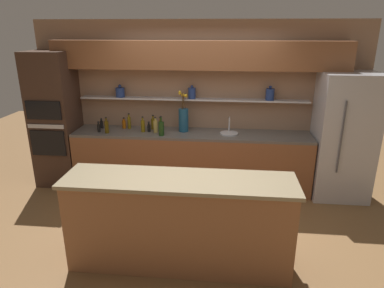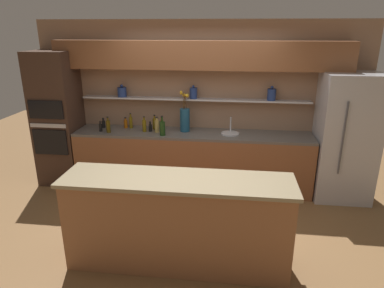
{
  "view_description": "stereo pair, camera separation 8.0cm",
  "coord_description": "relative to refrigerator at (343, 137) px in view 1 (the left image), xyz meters",
  "views": [
    {
      "loc": [
        0.46,
        -3.84,
        2.48
      ],
      "look_at": [
        0.04,
        0.27,
        1.07
      ],
      "focal_mm": 32.0,
      "sensor_mm": 36.0,
      "label": 1
    },
    {
      "loc": [
        0.54,
        -3.83,
        2.48
      ],
      "look_at": [
        0.04,
        0.27,
        1.07
      ],
      "focal_mm": 32.0,
      "sensor_mm": 36.0,
      "label": 2
    }
  ],
  "objects": [
    {
      "name": "bottle_spirit_1",
      "position": [
        -2.83,
        0.0,
        0.08
      ],
      "size": [
        0.07,
        0.07,
        0.25
      ],
      "color": "tan",
      "rests_on": "back_counter_unit"
    },
    {
      "name": "bottle_oil_2",
      "position": [
        -3.3,
        0.18,
        0.08
      ],
      "size": [
        0.05,
        0.05,
        0.25
      ],
      "color": "brown",
      "rests_on": "back_counter_unit"
    },
    {
      "name": "back_counter_unit",
      "position": [
        -2.28,
        0.04,
        -0.48
      ],
      "size": [
        3.7,
        0.62,
        0.92
      ],
      "color": "brown",
      "rests_on": "ground_plane"
    },
    {
      "name": "bottle_sauce_10",
      "position": [
        -3.76,
        0.16,
        0.04
      ],
      "size": [
        0.05,
        0.05,
        0.16
      ],
      "color": "black",
      "rests_on": "back_counter_unit"
    },
    {
      "name": "bottle_sauce_7",
      "position": [
        -3.72,
        -0.06,
        0.05
      ],
      "size": [
        0.05,
        0.05,
        0.17
      ],
      "color": "black",
      "rests_on": "back_counter_unit"
    },
    {
      "name": "bottle_wine_0",
      "position": [
        -2.71,
        -0.15,
        0.09
      ],
      "size": [
        0.09,
        0.09,
        0.31
      ],
      "color": "#193814",
      "rests_on": "back_counter_unit"
    },
    {
      "name": "sink_fixture",
      "position": [
        -1.69,
        0.05,
        0.0
      ],
      "size": [
        0.28,
        0.28,
        0.25
      ],
      "color": "#B7B7BC",
      "rests_on": "back_counter_unit"
    },
    {
      "name": "refrigerator",
      "position": [
        0.0,
        0.0,
        0.0
      ],
      "size": [
        0.81,
        0.73,
        1.88
      ],
      "color": "#B7B7BC",
      "rests_on": "ground_plane"
    },
    {
      "name": "bottle_oil_8",
      "position": [
        -3.03,
        0.02,
        0.08
      ],
      "size": [
        0.06,
        0.06,
        0.25
      ],
      "color": "brown",
      "rests_on": "back_counter_unit"
    },
    {
      "name": "bottle_oil_6",
      "position": [
        -2.9,
        0.18,
        0.07
      ],
      "size": [
        0.06,
        0.06,
        0.23
      ],
      "color": "brown",
      "rests_on": "back_counter_unit"
    },
    {
      "name": "flower_vase",
      "position": [
        -2.4,
        0.12,
        0.19
      ],
      "size": [
        0.16,
        0.18,
        0.64
      ],
      "color": "navy",
      "rests_on": "back_counter_unit"
    },
    {
      "name": "bottle_sauce_9",
      "position": [
        -2.94,
        0.03,
        0.04
      ],
      "size": [
        0.05,
        0.05,
        0.16
      ],
      "color": "black",
      "rests_on": "back_counter_unit"
    },
    {
      "name": "bottle_oil_5",
      "position": [
        -3.58,
        -0.11,
        0.08
      ],
      "size": [
        0.06,
        0.06,
        0.25
      ],
      "color": "#47380A",
      "rests_on": "back_counter_unit"
    },
    {
      "name": "bottle_sauce_4",
      "position": [
        -3.39,
        0.18,
        0.05
      ],
      "size": [
        0.06,
        0.06,
        0.18
      ],
      "color": "#9E4C0A",
      "rests_on": "back_counter_unit"
    },
    {
      "name": "island_counter",
      "position": [
        -2.19,
        -1.89,
        -0.43
      ],
      "size": [
        2.4,
        0.61,
        1.02
      ],
      "color": "#99603D",
      "rests_on": "ground_plane"
    },
    {
      "name": "ground_plane",
      "position": [
        -2.19,
        -1.2,
        -0.94
      ],
      "size": [
        12.0,
        12.0,
        0.0
      ],
      "primitive_type": "plane",
      "color": "brown"
    },
    {
      "name": "bottle_oil_3",
      "position": [
        -2.77,
        0.12,
        0.07
      ],
      "size": [
        0.05,
        0.05,
        0.22
      ],
      "color": "#47380A",
      "rests_on": "back_counter_unit"
    },
    {
      "name": "back_wall_unit",
      "position": [
        -2.2,
        0.33,
        0.61
      ],
      "size": [
        5.2,
        0.44,
        2.6
      ],
      "color": "#937056",
      "rests_on": "ground_plane"
    },
    {
      "name": "oven_tower",
      "position": [
        -4.47,
        0.04,
        0.13
      ],
      "size": [
        0.65,
        0.64,
        2.15
      ],
      "color": "#3D281E",
      "rests_on": "ground_plane"
    }
  ]
}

